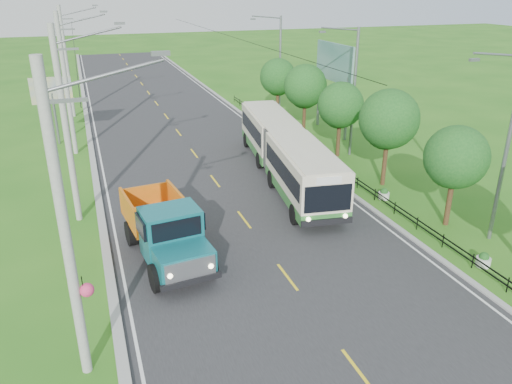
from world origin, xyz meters
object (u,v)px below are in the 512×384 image
streetlight_mid (352,88)px  pole_mid (67,84)px  billboard_left (52,95)px  pole_far (67,62)px  tree_back (278,78)px  planter_far (281,126)px  tree_fourth (340,107)px  planter_near (384,194)px  pole_nearest (68,235)px  streetlight_far (279,61)px  pole_near (66,127)px  tree_second (455,160)px  tree_third (388,122)px  billboard_right (334,68)px  dump_truck (165,227)px  streetlight_near (505,144)px  planter_front (483,260)px  bus (285,149)px  tree_fifth (305,88)px  planter_mid (323,154)px

streetlight_mid → pole_mid: bearing=159.7°
streetlight_mid → billboard_left: bearing=153.6°
pole_far → tree_back: 19.43m
tree_back → planter_far: 5.48m
tree_fourth → planter_near: tree_fourth is taller
pole_nearest → streetlight_far: pole_nearest is taller
pole_near → tree_back: 24.98m
planter_far → billboard_left: 18.56m
pole_near → tree_second: 19.44m
tree_second → billboard_left: tree_second is taller
pole_near → tree_third: (18.12, -0.86, -1.11)m
billboard_left → billboard_right: (21.80, -4.00, 1.48)m
billboard_right → dump_truck: 24.03m
pole_nearest → streetlight_near: bearing=9.0°
streetlight_mid → planter_front: 16.78m
pole_mid → planter_near: size_ratio=14.93×
planter_near → pole_far: bearing=122.0°
pole_far → bus: 25.47m
billboard_left → pole_mid: bearing=-67.6°
pole_near → pole_mid: bearing=90.0°
streetlight_mid → bus: bearing=-155.4°
tree_fifth → streetlight_near: bearing=-87.8°
pole_near → pole_mid: same height
tree_fifth → pole_far: bearing=144.6°
planter_near → dump_truck: dump_truck is taller
pole_mid → planter_front: size_ratio=14.93×
pole_mid → streetlight_mid: pole_mid is taller
planter_far → dump_truck: 22.91m
pole_near → streetlight_mid: bearing=14.8°
tree_second → planter_mid: size_ratio=7.91×
planter_mid → billboard_right: 8.68m
tree_fourth → planter_mid: (-1.26, -0.14, -3.30)m
pole_mid → tree_third: (18.12, -12.86, -1.11)m
streetlight_mid → billboard_left: streetlight_mid is taller
streetlight_near → planter_near: bearing=108.8°
pole_far → dump_truck: pole_far is taller
tree_fourth → pole_nearest: bearing=-136.6°
planter_far → billboard_left: bearing=173.7°
pole_near → streetlight_mid: (18.90, 5.00, -0.19)m
tree_fifth → tree_third: bearing=-90.0°
tree_back → streetlight_mid: (0.79, -12.14, 1.25)m
pole_near → tree_fifth: size_ratio=1.72×
streetlight_far → billboard_left: streetlight_far is taller
tree_back → planter_mid: bearing=-95.9°
tree_third → billboard_left: tree_third is taller
billboard_right → streetlight_far: bearing=101.7°
billboard_left → pole_far: bearing=82.2°
tree_second → billboard_right: (2.44, 17.86, 1.83)m
tree_fourth → tree_fifth: (0.00, 6.00, 0.27)m
streetlight_near → billboard_right: (1.66, 20.00, 0.44)m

